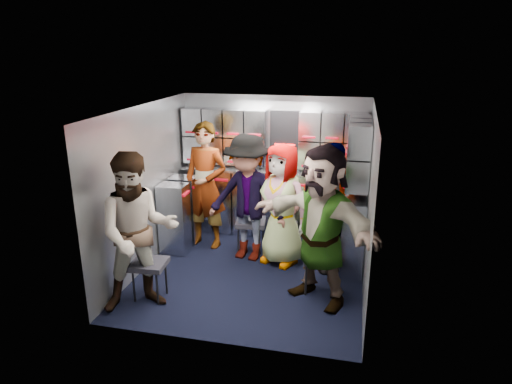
% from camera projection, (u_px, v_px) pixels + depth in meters
% --- Properties ---
extents(floor, '(3.00, 3.00, 0.00)m').
position_uv_depth(floor, '(252.00, 272.00, 5.89)').
color(floor, black).
rests_on(floor, ground).
extents(wall_back, '(2.80, 0.04, 2.10)m').
position_uv_depth(wall_back, '(274.00, 165.00, 6.96)').
color(wall_back, '#8D929A').
rests_on(wall_back, ground).
extents(wall_left, '(0.04, 3.00, 2.10)m').
position_uv_depth(wall_left, '(146.00, 188.00, 5.86)').
color(wall_left, '#8D929A').
rests_on(wall_left, ground).
extents(wall_right, '(0.04, 3.00, 2.10)m').
position_uv_depth(wall_right, '(369.00, 203.00, 5.27)').
color(wall_right, '#8D929A').
rests_on(wall_right, ground).
extents(ceiling, '(2.80, 3.00, 0.02)m').
position_uv_depth(ceiling, '(251.00, 109.00, 5.24)').
color(ceiling, silver).
rests_on(ceiling, wall_back).
extents(cart_bank_back, '(2.68, 0.38, 0.99)m').
position_uv_depth(cart_bank_back, '(271.00, 204.00, 6.94)').
color(cart_bank_back, '#A7ADB8').
rests_on(cart_bank_back, ground).
extents(cart_bank_left, '(0.38, 0.76, 0.99)m').
position_uv_depth(cart_bank_left, '(180.00, 214.00, 6.51)').
color(cart_bank_left, '#A7ADB8').
rests_on(cart_bank_left, ground).
extents(counter, '(2.68, 0.42, 0.03)m').
position_uv_depth(counter, '(271.00, 171.00, 6.78)').
color(counter, '#B4B6BB').
rests_on(counter, cart_bank_back).
extents(locker_bank_back, '(2.68, 0.28, 0.82)m').
position_uv_depth(locker_bank_back, '(272.00, 138.00, 6.68)').
color(locker_bank_back, '#A7ADB8').
rests_on(locker_bank_back, wall_back).
extents(locker_bank_right, '(0.28, 1.00, 0.82)m').
position_uv_depth(locker_bank_right, '(359.00, 152.00, 5.82)').
color(locker_bank_right, '#A7ADB8').
rests_on(locker_bank_right, wall_right).
extents(right_cabinet, '(0.28, 1.20, 1.00)m').
position_uv_depth(right_cabinet, '(354.00, 227.00, 6.03)').
color(right_cabinet, '#A7ADB8').
rests_on(right_cabinet, ground).
extents(coffee_niche, '(0.46, 0.16, 0.84)m').
position_uv_depth(coffee_niche, '(285.00, 140.00, 6.71)').
color(coffee_niche, black).
rests_on(coffee_niche, wall_back).
extents(red_latch_strip, '(2.60, 0.02, 0.03)m').
position_uv_depth(red_latch_strip, '(269.00, 183.00, 6.63)').
color(red_latch_strip, maroon).
rests_on(red_latch_strip, cart_bank_back).
extents(jump_seat_near_left, '(0.41, 0.40, 0.46)m').
position_uv_depth(jump_seat_near_left, '(149.00, 266.00, 5.18)').
color(jump_seat_near_left, black).
rests_on(jump_seat_near_left, ground).
extents(jump_seat_mid_left, '(0.45, 0.43, 0.48)m').
position_uv_depth(jump_seat_mid_left, '(251.00, 224.00, 6.35)').
color(jump_seat_mid_left, black).
rests_on(jump_seat_mid_left, ground).
extents(jump_seat_center, '(0.42, 0.40, 0.45)m').
position_uv_depth(jump_seat_center, '(283.00, 229.00, 6.24)').
color(jump_seat_center, black).
rests_on(jump_seat_center, ground).
extents(jump_seat_mid_right, '(0.37, 0.36, 0.41)m').
position_uv_depth(jump_seat_mid_right, '(330.00, 237.00, 6.07)').
color(jump_seat_mid_right, black).
rests_on(jump_seat_mid_right, ground).
extents(jump_seat_near_right, '(0.46, 0.44, 0.48)m').
position_uv_depth(jump_seat_near_right, '(321.00, 259.00, 5.31)').
color(jump_seat_near_right, black).
rests_on(jump_seat_near_right, ground).
extents(attendant_standing, '(0.73, 0.55, 1.81)m').
position_uv_depth(attendant_standing, '(206.00, 186.00, 6.44)').
color(attendant_standing, black).
rests_on(attendant_standing, ground).
extents(attendant_arc_a, '(1.08, 1.01, 1.77)m').
position_uv_depth(attendant_arc_a, '(138.00, 233.00, 4.86)').
color(attendant_arc_a, black).
rests_on(attendant_arc_a, ground).
extents(attendant_arc_b, '(1.21, 0.84, 1.72)m').
position_uv_depth(attendant_arc_b, '(248.00, 198.00, 6.05)').
color(attendant_arc_b, black).
rests_on(attendant_arc_b, ground).
extents(attendant_arc_c, '(0.93, 0.78, 1.62)m').
position_uv_depth(attendant_arc_c, '(281.00, 205.00, 5.95)').
color(attendant_arc_c, black).
rests_on(attendant_arc_c, ground).
extents(attendant_arc_d, '(1.06, 0.83, 1.68)m').
position_uv_depth(attendant_arc_d, '(330.00, 208.00, 5.76)').
color(attendant_arc_d, black).
rests_on(attendant_arc_d, ground).
extents(attendant_arc_e, '(1.70, 1.39, 1.82)m').
position_uv_depth(attendant_arc_e, '(321.00, 226.00, 4.99)').
color(attendant_arc_e, black).
rests_on(attendant_arc_e, ground).
extents(bottle_left, '(0.07, 0.07, 0.28)m').
position_uv_depth(bottle_left, '(209.00, 158.00, 6.88)').
color(bottle_left, white).
rests_on(bottle_left, counter).
extents(bottle_mid, '(0.07, 0.07, 0.24)m').
position_uv_depth(bottle_mid, '(245.00, 161.00, 6.77)').
color(bottle_mid, white).
rests_on(bottle_mid, counter).
extents(bottle_right, '(0.06, 0.06, 0.27)m').
position_uv_depth(bottle_right, '(348.00, 166.00, 6.45)').
color(bottle_right, white).
rests_on(bottle_right, counter).
extents(cup_left, '(0.09, 0.09, 0.10)m').
position_uv_depth(cup_left, '(196.00, 163.00, 6.94)').
color(cup_left, beige).
rests_on(cup_left, counter).
extents(cup_right, '(0.08, 0.08, 0.09)m').
position_uv_depth(cup_right, '(309.00, 170.00, 6.58)').
color(cup_right, beige).
rests_on(cup_right, counter).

